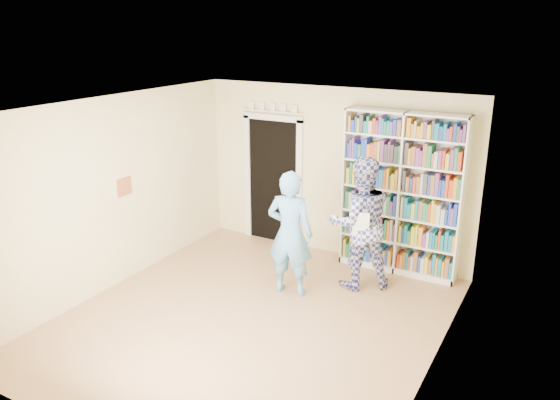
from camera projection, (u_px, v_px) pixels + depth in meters
name	position (u px, v px, depth m)	size (l,w,h in m)	color
floor	(252.00, 320.00, 6.98)	(5.00, 5.00, 0.00)	#AA7D52
ceiling	(248.00, 108.00, 6.14)	(5.00, 5.00, 0.00)	white
wall_back	(334.00, 173.00, 8.63)	(4.50, 4.50, 0.00)	#F4E9A8
wall_left	(113.00, 193.00, 7.60)	(5.00, 5.00, 0.00)	#F4E9A8
wall_right	(438.00, 258.00, 5.51)	(5.00, 5.00, 0.00)	#F4E9A8
bookshelf	(402.00, 193.00, 8.00)	(1.77, 0.33, 2.43)	white
doorway	(273.00, 175.00, 9.18)	(1.10, 0.08, 2.43)	black
wall_art	(124.00, 187.00, 7.74)	(0.03, 0.25, 0.25)	brown
man_blue	(290.00, 233.00, 7.42)	(0.64, 0.42, 1.77)	#64A6DE
man_plaid	(360.00, 223.00, 7.61)	(0.93, 0.72, 1.91)	navy
paper_sheet	(361.00, 224.00, 7.31)	(0.22, 0.01, 0.31)	white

